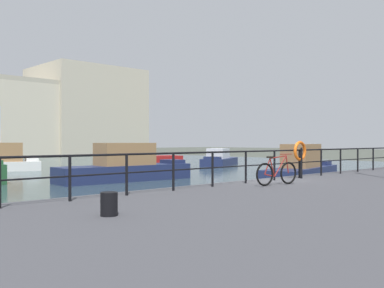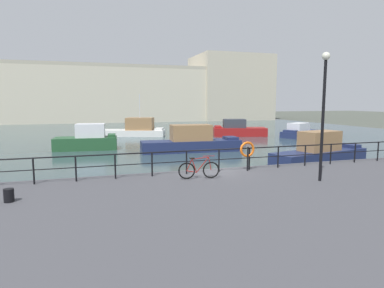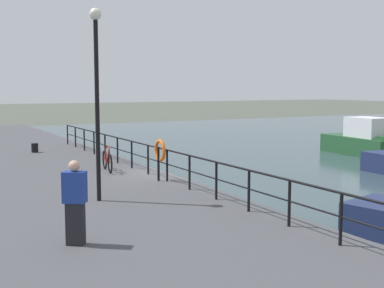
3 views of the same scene
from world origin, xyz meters
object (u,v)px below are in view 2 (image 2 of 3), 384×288
at_px(moored_cabin_cruiser, 320,152).
at_px(mooring_bollard, 9,195).
at_px(life_ring_stand, 247,150).
at_px(quay_lamp_post, 324,101).
at_px(harbor_building, 146,94).
at_px(moored_small_launch, 136,129).
at_px(moored_red_daysailer, 192,142).
at_px(moored_blue_motorboat, 300,132).
at_px(moored_white_yacht, 88,140).
at_px(moored_harbor_tender, 238,130).
at_px(parked_bicycle, 199,170).

relative_size(moored_cabin_cruiser, mooring_bollard, 18.73).
bearing_deg(moored_cabin_cruiser, mooring_bollard, -171.20).
bearing_deg(life_ring_stand, quay_lamp_post, -54.75).
height_order(harbor_building, moored_small_launch, harbor_building).
distance_m(harbor_building, moored_red_daysailer, 49.69).
relative_size(moored_blue_motorboat, quay_lamp_post, 1.29).
distance_m(moored_cabin_cruiser, moored_white_yacht, 19.80).
relative_size(harbor_building, moored_small_launch, 8.67).
distance_m(moored_small_launch, moored_white_yacht, 12.29).
bearing_deg(mooring_bollard, moored_white_yacht, 82.92).
bearing_deg(harbor_building, moored_blue_motorboat, -73.86).
relative_size(harbor_building, life_ring_stand, 52.82).
bearing_deg(harbor_building, moored_white_yacht, -106.22).
bearing_deg(moored_cabin_cruiser, moored_red_daysailer, 117.67).
bearing_deg(harbor_building, mooring_bollard, -103.53).
xyz_separation_m(moored_cabin_cruiser, mooring_bollard, (-18.14, -7.48, 0.49)).
bearing_deg(moored_red_daysailer, life_ring_stand, -92.81).
distance_m(harbor_building, life_ring_stand, 62.94).
bearing_deg(quay_lamp_post, moored_harbor_tender, 71.34).
bearing_deg(moored_red_daysailer, moored_harbor_tender, 51.98).
distance_m(moored_blue_motorboat, life_ring_stand, 27.57).
bearing_deg(moored_blue_motorboat, parked_bicycle, 18.53).
bearing_deg(parked_bicycle, moored_small_launch, 95.67).
bearing_deg(moored_harbor_tender, moored_blue_motorboat, 170.51).
bearing_deg(quay_lamp_post, moored_red_daysailer, 91.85).
distance_m(moored_red_daysailer, moored_white_yacht, 9.59).
bearing_deg(moored_cabin_cruiser, quay_lamp_post, -142.38).
relative_size(moored_red_daysailer, quay_lamp_post, 1.69).
height_order(moored_red_daysailer, mooring_bollard, moored_red_daysailer).
bearing_deg(moored_cabin_cruiser, moored_small_launch, 99.65).
height_order(parked_bicycle, quay_lamp_post, quay_lamp_post).
distance_m(moored_red_daysailer, moored_blue_motorboat, 18.15).
bearing_deg(harbor_building, moored_red_daysailer, -95.16).
bearing_deg(life_ring_stand, moored_white_yacht, 112.70).
distance_m(moored_small_launch, quay_lamp_post, 31.28).
height_order(moored_white_yacht, moored_harbor_tender, moored_white_yacht).
bearing_deg(moored_cabin_cruiser, life_ring_stand, -161.34).
xyz_separation_m(moored_cabin_cruiser, moored_white_yacht, (-15.72, 12.04, 0.10)).
xyz_separation_m(moored_red_daysailer, mooring_bollard, (-11.12, -15.48, 0.42)).
bearing_deg(mooring_bollard, life_ring_stand, 12.48).
relative_size(moored_red_daysailer, moored_blue_motorboat, 1.32).
bearing_deg(moored_harbor_tender, life_ring_stand, 82.63).
bearing_deg(life_ring_stand, mooring_bollard, -167.52).
relative_size(moored_small_launch, mooring_bollard, 19.34).
bearing_deg(quay_lamp_post, moored_white_yacht, 114.60).
height_order(moored_harbor_tender, quay_lamp_post, quay_lamp_post).
height_order(moored_small_launch, parked_bicycle, moored_small_launch).
relative_size(moored_red_daysailer, moored_small_launch, 1.03).
bearing_deg(moored_blue_motorboat, mooring_bollard, 11.81).
relative_size(moored_red_daysailer, parked_bicycle, 5.01).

